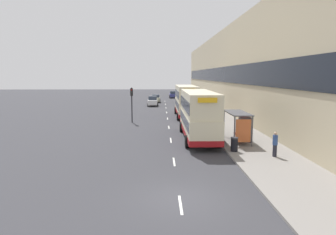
% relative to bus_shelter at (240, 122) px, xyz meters
% --- Properties ---
extents(ground_plane, '(220.00, 220.00, 0.00)m').
position_rel_bus_shelter_xyz_m(ground_plane, '(-5.77, -11.32, -1.88)').
color(ground_plane, '#38383D').
extents(pavement, '(5.00, 93.00, 0.14)m').
position_rel_bus_shelter_xyz_m(pavement, '(0.73, 27.18, -1.81)').
color(pavement, gray).
rests_on(pavement, ground_plane).
extents(terrace_facade, '(3.10, 93.00, 12.99)m').
position_rel_bus_shelter_xyz_m(terrace_facade, '(4.72, 27.18, 4.61)').
color(terrace_facade, '#C6B793').
rests_on(terrace_facade, ground_plane).
extents(lane_mark_0, '(0.12, 2.00, 0.01)m').
position_rel_bus_shelter_xyz_m(lane_mark_0, '(-5.77, -11.96, -1.87)').
color(lane_mark_0, silver).
rests_on(lane_mark_0, ground_plane).
extents(lane_mark_1, '(0.12, 2.00, 0.01)m').
position_rel_bus_shelter_xyz_m(lane_mark_1, '(-5.77, -5.29, -1.87)').
color(lane_mark_1, silver).
rests_on(lane_mark_1, ground_plane).
extents(lane_mark_2, '(0.12, 2.00, 0.01)m').
position_rel_bus_shelter_xyz_m(lane_mark_2, '(-5.77, 1.38, -1.87)').
color(lane_mark_2, silver).
rests_on(lane_mark_2, ground_plane).
extents(lane_mark_3, '(0.12, 2.00, 0.01)m').
position_rel_bus_shelter_xyz_m(lane_mark_3, '(-5.77, 8.06, -1.87)').
color(lane_mark_3, silver).
rests_on(lane_mark_3, ground_plane).
extents(lane_mark_4, '(0.12, 2.00, 0.01)m').
position_rel_bus_shelter_xyz_m(lane_mark_4, '(-5.77, 14.73, -1.87)').
color(lane_mark_4, silver).
rests_on(lane_mark_4, ground_plane).
extents(lane_mark_5, '(0.12, 2.00, 0.01)m').
position_rel_bus_shelter_xyz_m(lane_mark_5, '(-5.77, 21.40, -1.87)').
color(lane_mark_5, silver).
rests_on(lane_mark_5, ground_plane).
extents(lane_mark_6, '(0.12, 2.00, 0.01)m').
position_rel_bus_shelter_xyz_m(lane_mark_6, '(-5.77, 28.08, -1.87)').
color(lane_mark_6, silver).
rests_on(lane_mark_6, ground_plane).
extents(lane_mark_7, '(0.12, 2.00, 0.01)m').
position_rel_bus_shelter_xyz_m(lane_mark_7, '(-5.77, 34.75, -1.87)').
color(lane_mark_7, silver).
rests_on(lane_mark_7, ground_plane).
extents(lane_mark_8, '(0.12, 2.00, 0.01)m').
position_rel_bus_shelter_xyz_m(lane_mark_8, '(-5.77, 41.42, -1.87)').
color(lane_mark_8, silver).
rests_on(lane_mark_8, ground_plane).
extents(bus_shelter, '(1.60, 4.20, 2.48)m').
position_rel_bus_shelter_xyz_m(bus_shelter, '(0.00, 0.00, 0.00)').
color(bus_shelter, '#4C4C51').
rests_on(bus_shelter, ground_plane).
extents(double_decker_bus_near, '(2.85, 10.39, 4.30)m').
position_rel_bus_shelter_xyz_m(double_decker_bus_near, '(-3.30, 1.85, 0.41)').
color(double_decker_bus_near, beige).
rests_on(double_decker_bus_near, ground_plane).
extents(double_decker_bus_ahead, '(2.85, 10.39, 4.30)m').
position_rel_bus_shelter_xyz_m(double_decker_bus_ahead, '(-3.19, 16.37, 0.41)').
color(double_decker_bus_ahead, beige).
rests_on(double_decker_bus_ahead, ground_plane).
extents(car_0, '(1.92, 4.42, 1.85)m').
position_rel_bus_shelter_xyz_m(car_0, '(-8.21, 31.83, -0.97)').
color(car_0, silver).
rests_on(car_0, ground_plane).
extents(car_1, '(1.92, 3.93, 1.66)m').
position_rel_bus_shelter_xyz_m(car_1, '(-7.75, 39.21, -1.05)').
color(car_1, '#B7B799').
rests_on(car_1, ground_plane).
extents(car_2, '(2.04, 3.95, 1.72)m').
position_rel_bus_shelter_xyz_m(car_2, '(-3.49, 51.69, -1.02)').
color(car_2, navy).
rests_on(car_2, ground_plane).
extents(pedestrian_at_shelter, '(0.34, 0.34, 1.73)m').
position_rel_bus_shelter_xyz_m(pedestrian_at_shelter, '(1.23, -4.62, -0.85)').
color(pedestrian_at_shelter, '#23232D').
rests_on(pedestrian_at_shelter, ground_plane).
extents(pedestrian_1, '(0.32, 0.32, 1.61)m').
position_rel_bus_shelter_xyz_m(pedestrian_1, '(0.79, -0.27, -0.91)').
color(pedestrian_1, '#23232D').
rests_on(pedestrian_1, ground_plane).
extents(litter_bin, '(0.55, 0.55, 1.05)m').
position_rel_bus_shelter_xyz_m(litter_bin, '(-1.22, -3.12, -1.21)').
color(litter_bin, black).
rests_on(litter_bin, ground_plane).
extents(traffic_light_far_kerb, '(0.30, 0.32, 4.26)m').
position_rel_bus_shelter_xyz_m(traffic_light_far_kerb, '(-10.17, 11.58, 1.01)').
color(traffic_light_far_kerb, black).
rests_on(traffic_light_far_kerb, ground_plane).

